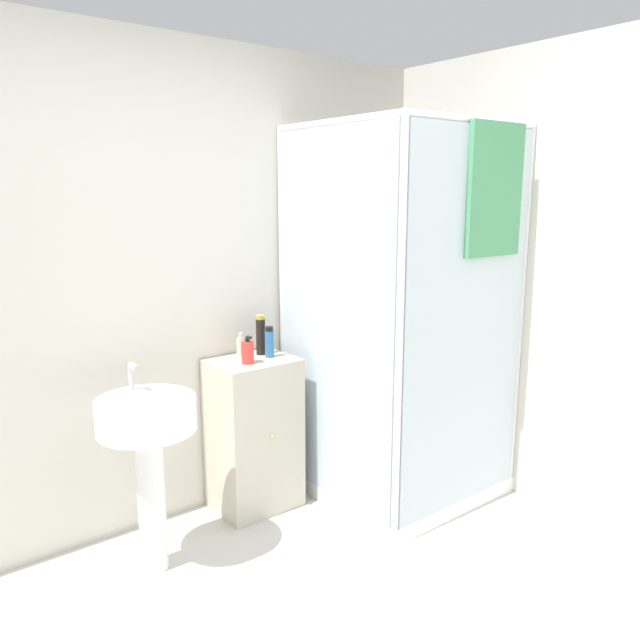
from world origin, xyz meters
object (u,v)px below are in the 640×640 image
Objects in this scene: lotion_bottle_white at (240,347)px; soap_dispenser at (248,352)px; shampoo_bottle_blue at (269,342)px; shampoo_bottle_tall_black at (261,335)px; sink at (148,438)px.

soap_dispenser is at bearing -105.43° from lotion_bottle_white.
soap_dispenser is 0.17m from shampoo_bottle_blue.
shampoo_bottle_blue is at bearing 12.85° from soap_dispenser.
lotion_bottle_white is at bearing 74.57° from soap_dispenser.
soap_dispenser is 0.20m from shampoo_bottle_tall_black.
sink is 5.69× the size of shampoo_bottle_blue.
shampoo_bottle_tall_black is (0.80, 0.28, 0.31)m from sink.
shampoo_bottle_tall_black is at bearing 19.61° from sink.
soap_dispenser is (0.64, 0.17, 0.26)m from sink.
sink is 6.44× the size of soap_dispenser.
shampoo_bottle_tall_black is at bearing 93.74° from shampoo_bottle_blue.
shampoo_bottle_tall_black reaches higher than lotion_bottle_white.
sink is 0.71m from soap_dispenser.
shampoo_bottle_tall_black is at bearing -10.10° from lotion_bottle_white.
shampoo_bottle_blue is (0.80, 0.20, 0.28)m from sink.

